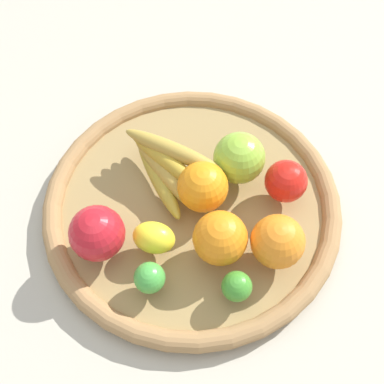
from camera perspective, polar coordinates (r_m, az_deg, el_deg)
The scene contains 12 objects.
ground_plane at distance 0.84m, azimuth -0.00°, elevation -2.07°, with size 2.40×2.40×0.00m, color #B5AE9C.
basket at distance 0.83m, azimuth -0.00°, elevation -1.46°, with size 0.46×0.46×0.04m.
apple_2 at distance 0.81m, azimuth 5.12°, elevation 3.68°, with size 0.08×0.08×0.08m, color #8EBC37.
lemon_0 at distance 0.75m, azimuth -4.13°, elevation -4.94°, with size 0.06×0.05×0.05m, color yellow.
orange_1 at distance 0.73m, azimuth 3.06°, elevation -5.00°, with size 0.08×0.08×0.08m, color orange.
apple_0 at distance 0.75m, azimuth -10.22°, elevation -4.41°, with size 0.08×0.08×0.08m, color red.
lime_1 at distance 0.73m, azimuth -4.60°, elevation -9.21°, with size 0.04×0.04×0.04m, color green.
banana_bunch at distance 0.81m, azimuth -2.90°, elevation 2.98°, with size 0.17×0.15×0.06m.
apple_1 at distance 0.80m, azimuth 10.10°, elevation 1.16°, with size 0.06×0.06×0.06m, color red.
lime_0 at distance 0.72m, azimuth 4.86°, elevation -10.12°, with size 0.04×0.04×0.04m, color #3F8F2C.
orange_2 at distance 0.74m, azimuth 9.23°, elevation -5.30°, with size 0.08×0.08×0.08m, color orange.
orange_0 at distance 0.78m, azimuth 1.20°, elevation 0.72°, with size 0.08×0.08×0.08m, color orange.
Camera 1 is at (-0.07, 0.42, 0.72)m, focal length 49.41 mm.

